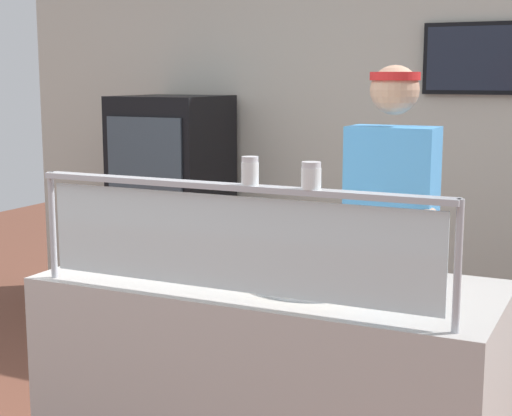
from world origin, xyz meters
TOP-DOWN VIEW (x-y plane):
  - shop_rear_unit at (0.87, 2.72)m, footprint 6.12×0.13m
  - serving_counter at (0.86, 0.39)m, footprint 1.72×0.78m
  - sneeze_guard at (0.86, 0.06)m, footprint 1.54×0.06m
  - pizza_tray at (1.03, 0.37)m, footprint 0.46×0.46m
  - pizza_server at (1.03, 0.35)m, footprint 0.14×0.29m
  - parmesan_shaker at (0.93, 0.06)m, footprint 0.06×0.06m
  - pepper_flake_shaker at (1.15, 0.06)m, footprint 0.06×0.06m
  - worker_figure at (1.14, 1.04)m, footprint 0.41×0.50m
  - drink_fridge at (-0.74, 2.28)m, footprint 0.65×0.67m

SIDE VIEW (x-z plane):
  - serving_counter at x=0.86m, z-range 0.00..0.95m
  - drink_fridge at x=-0.74m, z-range 0.00..1.58m
  - pizza_tray at x=1.03m, z-range 0.95..0.98m
  - pizza_server at x=1.03m, z-range 0.99..0.99m
  - worker_figure at x=1.14m, z-range 0.13..1.89m
  - sneeze_guard at x=0.86m, z-range 1.01..1.42m
  - shop_rear_unit at x=0.87m, z-range 0.01..2.71m
  - pepper_flake_shaker at x=1.15m, z-range 1.35..1.44m
  - parmesan_shaker at x=0.93m, z-range 1.35..1.45m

